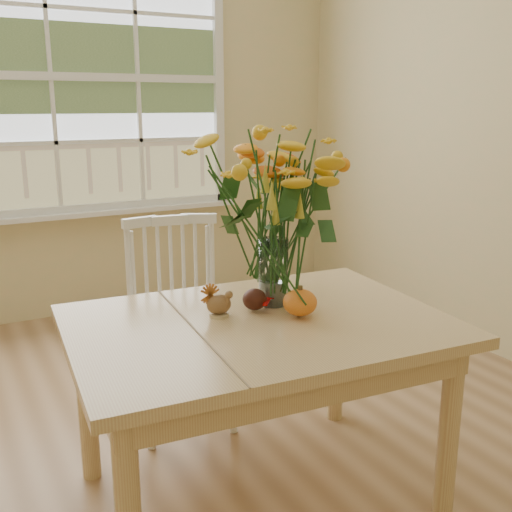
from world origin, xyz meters
TOP-DOWN VIEW (x-y plane):
  - floor at (0.00, 0.00)m, footprint 4.00×4.50m
  - wall_back at (0.00, 2.25)m, footprint 4.00×0.02m
  - window at (0.00, 2.21)m, footprint 2.42×0.12m
  - dining_table at (0.20, -0.06)m, footprint 1.33×1.00m
  - windsor_chair at (0.17, 0.62)m, footprint 0.47×0.45m
  - flower_vase at (0.33, 0.07)m, footprint 0.51×0.51m
  - pumpkin at (0.35, -0.10)m, footprint 0.12×0.12m
  - turkey_figurine at (0.10, 0.04)m, footprint 0.10×0.08m
  - dark_gourd at (0.24, 0.03)m, footprint 0.13×0.09m

SIDE VIEW (x-z plane):
  - floor at x=0.00m, z-range -0.01..0.00m
  - windsor_chair at x=0.17m, z-range 0.06..0.95m
  - dining_table at x=0.20m, z-range 0.25..0.92m
  - dark_gourd at x=0.24m, z-range 0.68..0.75m
  - turkey_figurine at x=0.10m, z-range 0.66..0.77m
  - pumpkin at x=0.35m, z-range 0.68..0.77m
  - flower_vase at x=0.33m, z-range 0.74..1.34m
  - wall_back at x=0.00m, z-range 0.00..2.70m
  - window at x=0.00m, z-range 0.66..2.40m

